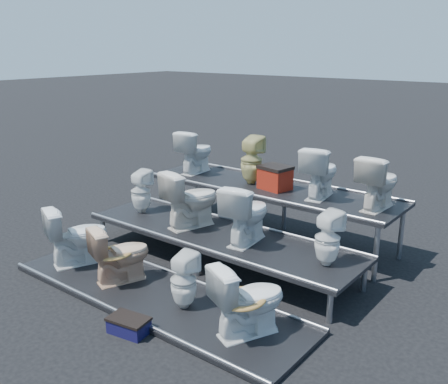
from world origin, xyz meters
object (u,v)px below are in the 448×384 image
Objects in this scene: toilet_1 at (120,254)px; step_stool at (129,326)px; toilet_3 at (248,299)px; toilet_4 at (141,191)px; toilet_2 at (184,280)px; toilet_5 at (191,199)px; toilet_6 at (247,213)px; toilet_8 at (195,151)px; red_crate at (275,179)px; toilet_0 at (77,235)px; toilet_11 at (379,182)px; toilet_7 at (328,238)px; toilet_10 at (320,172)px; toilet_9 at (252,160)px.

toilet_1 reaches higher than step_stool.
toilet_4 is at bearing 1.63° from toilet_3.
toilet_2 is 0.80× the size of toilet_5.
toilet_2 is at bearing 24.96° from toilet_3.
toilet_5 is at bearing 175.76° from toilet_4.
toilet_5 is (1.06, 0.00, 0.08)m from toilet_4.
toilet_6 is at bearing -108.52° from toilet_1.
red_crate is at bearing 173.85° from toilet_8.
toilet_3 is at bearing -159.12° from toilet_1.
toilet_11 is at bearing -119.70° from toilet_0.
toilet_4 is 1.37m from toilet_8.
toilet_7 reaches higher than toilet_2.
toilet_11 is (2.27, 1.30, 0.35)m from toilet_5.
toilet_10 is at bearing -98.48° from toilet_1.
step_stool is at bearing 115.18° from toilet_8.
toilet_3 is 1.36m from step_stool.
red_crate is (-0.75, -0.04, -0.22)m from toilet_10.
toilet_2 is 2.66m from red_crate.
toilet_9 is at bearing 92.34° from step_stool.
toilet_5 is (-1.03, 1.30, 0.48)m from toilet_2.
red_crate is (1.70, 1.26, 0.22)m from toilet_4.
toilet_2 reaches higher than step_stool.
toilet_8 is 1.76× the size of step_stool.
toilet_2 is at bearing 143.90° from toilet_4.
toilet_7 is at bearing -129.26° from toilet_1.
toilet_6 is 1.41m from toilet_10.
toilet_9 is (-1.79, 2.60, 0.78)m from toilet_3.
red_crate reaches higher than toilet_3.
toilet_8 is 4.00m from step_stool.
toilet_0 is 1.02× the size of toilet_6.
toilet_5 is 1.13× the size of toilet_8.
red_crate is (-1.63, -0.04, -0.22)m from toilet_11.
toilet_1 is 0.90× the size of toilet_5.
toilet_0 is 1.96× the size of step_stool.
toilet_1 is 2.89m from toilet_8.
toilet_5 reaches higher than toilet_2.
toilet_11 is (3.34, 1.30, 0.44)m from toilet_4.
red_crate is at bearing -4.16° from toilet_10.
toilet_9 reaches higher than toilet_8.
toilet_3 is at bearing 94.76° from toilet_10.
step_stool is at bearing 163.52° from toilet_1.
toilet_3 is 2.93m from red_crate.
toilet_3 is 4.04m from toilet_8.
toilet_7 reaches higher than toilet_0.
toilet_3 is 1.19× the size of toilet_4.
red_crate is (-1.55, 1.26, 0.22)m from toilet_7.
step_stool is (-1.33, -2.02, -0.72)m from toilet_7.
toilet_4 is (-2.09, 1.30, 0.40)m from toilet_2.
toilet_11 is 1.77× the size of step_stool.
toilet_1 is (0.90, 0.00, -0.04)m from toilet_0.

